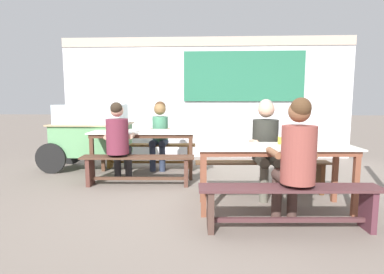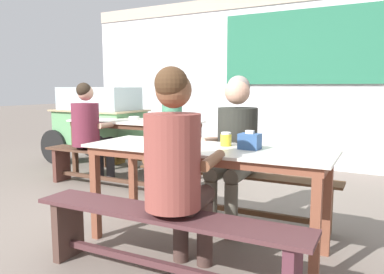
% 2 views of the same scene
% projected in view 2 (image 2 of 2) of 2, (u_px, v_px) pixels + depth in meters
% --- Properties ---
extents(ground_plane, '(40.00, 40.00, 0.00)m').
position_uv_depth(ground_plane, '(150.00, 211.00, 3.78)').
color(ground_plane, slate).
extents(backdrop_wall, '(6.37, 0.23, 2.65)m').
position_uv_depth(backdrop_wall, '(258.00, 75.00, 6.06)').
color(backdrop_wall, silver).
rests_on(backdrop_wall, ground_plane).
extents(dining_table_far, '(1.79, 0.81, 0.77)m').
position_uv_depth(dining_table_far, '(135.00, 126.00, 5.13)').
color(dining_table_far, silver).
rests_on(dining_table_far, ground_plane).
extents(dining_table_near, '(1.90, 0.73, 0.77)m').
position_uv_depth(dining_table_near, '(205.00, 158.00, 2.87)').
color(dining_table_near, silver).
rests_on(dining_table_near, ground_plane).
extents(bench_far_back, '(1.77, 0.35, 0.45)m').
position_uv_depth(bench_far_back, '(160.00, 148.00, 5.72)').
color(bench_far_back, brown).
rests_on(bench_far_back, ground_plane).
extents(bench_far_front, '(1.73, 0.38, 0.45)m').
position_uv_depth(bench_far_front, '(106.00, 162.00, 4.64)').
color(bench_far_front, '#523527').
rests_on(bench_far_front, ground_plane).
extents(bench_near_back, '(1.88, 0.35, 0.45)m').
position_uv_depth(bench_near_back, '(234.00, 190.00, 3.47)').
color(bench_near_back, '#523520').
rests_on(bench_near_back, ground_plane).
extents(bench_near_front, '(1.85, 0.40, 0.45)m').
position_uv_depth(bench_near_front, '(163.00, 235.00, 2.38)').
color(bench_near_front, '#4F2D30').
rests_on(bench_near_front, ground_plane).
extents(food_cart, '(1.76, 0.86, 1.21)m').
position_uv_depth(food_cart, '(99.00, 119.00, 6.06)').
color(food_cart, '#65A369').
rests_on(food_cart, ground_plane).
extents(person_near_front, '(0.49, 0.55, 1.34)m').
position_uv_depth(person_near_front, '(176.00, 162.00, 2.34)').
color(person_near_front, '#47312C').
rests_on(person_near_front, ground_plane).
extents(person_center_facing, '(0.41, 0.51, 1.27)m').
position_uv_depth(person_center_facing, '(169.00, 120.00, 5.51)').
color(person_center_facing, '#2F3A53').
rests_on(person_center_facing, ground_plane).
extents(person_right_near_table, '(0.48, 0.61, 1.32)m').
position_uv_depth(person_right_near_table, '(235.00, 141.00, 3.34)').
color(person_right_near_table, '#636053').
rests_on(person_right_near_table, ground_plane).
extents(person_left_back_turned, '(0.46, 0.58, 1.27)m').
position_uv_depth(person_left_back_turned, '(89.00, 127.00, 4.78)').
color(person_left_back_turned, '#252426').
rests_on(person_left_back_turned, ground_plane).
extents(tissue_box, '(0.15, 0.11, 0.14)m').
position_uv_depth(tissue_box, '(250.00, 141.00, 2.76)').
color(tissue_box, '#32578E').
rests_on(tissue_box, dining_table_near).
extents(condiment_jar, '(0.08, 0.08, 0.11)m').
position_uv_depth(condiment_jar, '(226.00, 139.00, 2.92)').
color(condiment_jar, yellow).
rests_on(condiment_jar, dining_table_near).
extents(soup_bowl, '(0.15, 0.15, 0.05)m').
position_uv_depth(soup_bowl, '(134.00, 118.00, 5.21)').
color(soup_bowl, silver).
rests_on(soup_bowl, dining_table_far).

